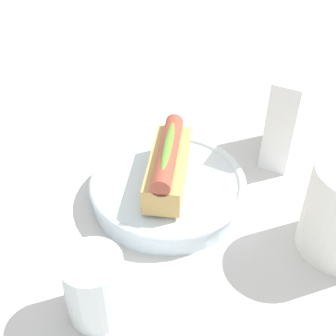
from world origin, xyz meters
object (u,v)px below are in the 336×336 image
object	(u,v)px
serving_bowl	(168,188)
water_glass	(95,289)
napkin_box	(289,114)
hotdog_front	(168,164)

from	to	relation	value
serving_bowl	water_glass	distance (m)	0.21
serving_bowl	napkin_box	bearing A→B (deg)	138.62
napkin_box	hotdog_front	bearing A→B (deg)	-32.06
water_glass	napkin_box	size ratio (longest dim) A/B	0.60
hotdog_front	water_glass	size ratio (longest dim) A/B	1.74
napkin_box	water_glass	bearing A→B (deg)	-14.12
serving_bowl	water_glass	xyz separation A→B (m)	(0.20, -0.02, 0.02)
serving_bowl	hotdog_front	world-z (taller)	hotdog_front
serving_bowl	hotdog_front	bearing A→B (deg)	63.43
serving_bowl	napkin_box	size ratio (longest dim) A/B	1.50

